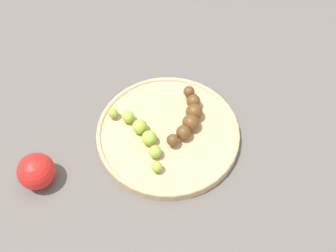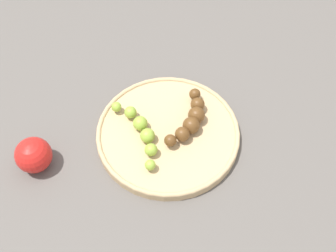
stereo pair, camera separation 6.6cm
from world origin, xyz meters
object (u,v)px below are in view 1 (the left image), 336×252
(banana_overripe, at_px, (189,117))
(apple_red, at_px, (36,171))
(banana_green, at_px, (141,134))
(fruit_bowl, at_px, (168,133))

(banana_overripe, bearing_deg, apple_red, -140.39)
(banana_green, bearing_deg, fruit_bowl, -18.09)
(fruit_bowl, relative_size, banana_green, 1.99)
(fruit_bowl, distance_m, banana_overripe, 0.06)
(fruit_bowl, bearing_deg, banana_overripe, 136.36)
(fruit_bowl, distance_m, apple_red, 0.27)
(banana_green, distance_m, apple_red, 0.22)
(banana_overripe, relative_size, banana_green, 1.04)
(banana_overripe, height_order, banana_green, banana_overripe)
(banana_overripe, height_order, apple_red, apple_red)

